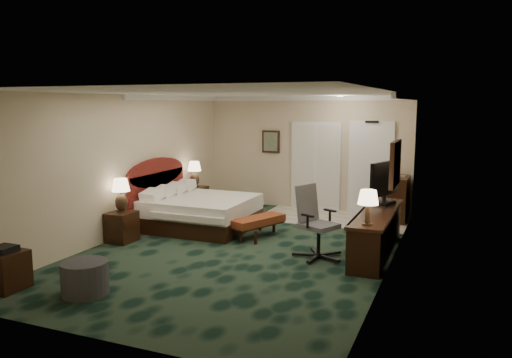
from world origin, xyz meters
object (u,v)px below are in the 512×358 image
at_px(bed_bench, 258,227).
at_px(ottoman, 85,278).
at_px(desk_chair, 319,223).
at_px(bed, 202,213).
at_px(side_table, 5,271).
at_px(nightstand_near, 122,227).
at_px(lamp_far, 194,174).
at_px(minibar, 396,199).
at_px(nightstand_far, 194,200).
at_px(desk, 376,233).
at_px(tv, 385,183).
at_px(lamp_near, 121,195).

relative_size(bed_bench, ottoman, 1.85).
bearing_deg(desk_chair, bed, -176.80).
height_order(bed, side_table, bed).
distance_m(nightstand_near, lamp_far, 2.79).
xyz_separation_m(nightstand_near, minibar, (4.46, 3.66, 0.21)).
height_order(nightstand_far, minibar, minibar).
relative_size(ottoman, desk_chair, 0.52).
xyz_separation_m(lamp_far, side_table, (0.02, -5.30, -0.64)).
bearing_deg(side_table, minibar, 54.70).
xyz_separation_m(bed_bench, desk, (2.26, -0.26, 0.18)).
xyz_separation_m(side_table, desk, (4.43, 3.58, 0.10)).
height_order(bed_bench, tv, tv).
relative_size(desk, desk_chair, 2.14).
relative_size(lamp_far, side_table, 1.11).
xyz_separation_m(lamp_near, side_table, (0.06, -2.64, -0.60)).
height_order(nightstand_far, desk_chair, desk_chair).
xyz_separation_m(ottoman, side_table, (-1.12, -0.28, 0.04)).
xyz_separation_m(bed_bench, desk_chair, (1.42, -0.84, 0.40)).
distance_m(bed_bench, desk, 2.28).
xyz_separation_m(nightstand_near, bed_bench, (2.20, 1.25, -0.08)).
bearing_deg(ottoman, lamp_near, 116.56).
bearing_deg(lamp_near, minibar, 38.86).
height_order(bed, lamp_far, lamp_far).
xyz_separation_m(lamp_far, desk, (4.45, -1.72, -0.54)).
bearing_deg(desk, minibar, 90.17).
distance_m(nightstand_far, tv, 4.64).
xyz_separation_m(bed, lamp_near, (-0.88, -1.43, 0.54)).
relative_size(ottoman, desk, 0.24).
relative_size(tv, minibar, 1.03).
bearing_deg(lamp_far, bed_bench, -33.83).
relative_size(lamp_near, minibar, 0.64).
relative_size(nightstand_near, minibar, 0.57).
bearing_deg(bed_bench, lamp_far, 169.24).
bearing_deg(lamp_far, bed, -55.55).
bearing_deg(minibar, desk, -89.83).
distance_m(desk, desk_chair, 1.05).
distance_m(desk, tv, 1.02).
bearing_deg(ottoman, lamp_far, 102.80).
bearing_deg(lamp_far, nightstand_far, -75.41).
xyz_separation_m(lamp_near, bed_bench, (2.22, 1.20, -0.67)).
relative_size(lamp_far, desk_chair, 0.49).
relative_size(nightstand_near, nightstand_far, 0.90).
relative_size(side_table, desk, 0.21).
distance_m(lamp_near, desk, 4.61).
bearing_deg(tv, lamp_far, -174.54).
bearing_deg(nightstand_far, ottoman, -77.21).
distance_m(bed, lamp_far, 1.61).
bearing_deg(nightstand_near, side_table, -89.23).
bearing_deg(desk, bed, 172.31).
height_order(desk, tv, tv).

